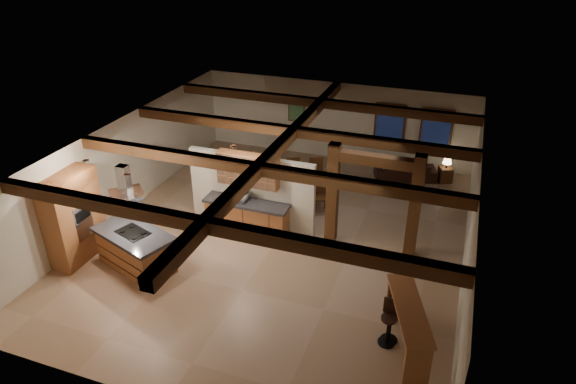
# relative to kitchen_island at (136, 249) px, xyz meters

# --- Properties ---
(ground) EXTENTS (12.00, 12.00, 0.00)m
(ground) POSITION_rel_kitchen_island_xyz_m (2.97, 2.49, -0.53)
(ground) COLOR tan
(ground) RESTS_ON ground
(room_walls) EXTENTS (12.00, 12.00, 12.00)m
(room_walls) POSITION_rel_kitchen_island_xyz_m (2.97, 2.49, 1.25)
(room_walls) COLOR beige
(room_walls) RESTS_ON ground
(ceiling_beams) EXTENTS (10.00, 12.00, 0.28)m
(ceiling_beams) POSITION_rel_kitchen_island_xyz_m (2.97, 2.49, 2.23)
(ceiling_beams) COLOR #371D0D
(ceiling_beams) RESTS_ON room_walls
(timber_posts) EXTENTS (2.50, 0.30, 2.90)m
(timber_posts) POSITION_rel_kitchen_island_xyz_m (5.47, 2.99, 1.23)
(timber_posts) COLOR #371D0D
(timber_posts) RESTS_ON ground
(partition_wall) EXTENTS (3.80, 0.18, 2.20)m
(partition_wall) POSITION_rel_kitchen_island_xyz_m (1.97, 2.99, 0.57)
(partition_wall) COLOR beige
(partition_wall) RESTS_ON ground
(pantry_cabinet) EXTENTS (0.67, 1.60, 2.40)m
(pantry_cabinet) POSITION_rel_kitchen_island_xyz_m (-1.70, -0.11, 0.67)
(pantry_cabinet) COLOR brown
(pantry_cabinet) RESTS_ON ground
(back_counter) EXTENTS (2.50, 0.66, 0.94)m
(back_counter) POSITION_rel_kitchen_island_xyz_m (1.97, 2.60, -0.06)
(back_counter) COLOR brown
(back_counter) RESTS_ON ground
(upper_display_cabinet) EXTENTS (1.80, 0.36, 0.95)m
(upper_display_cabinet) POSITION_rel_kitchen_island_xyz_m (1.97, 2.80, 1.32)
(upper_display_cabinet) COLOR brown
(upper_display_cabinet) RESTS_ON partition_wall
(range_hood) EXTENTS (1.10, 1.10, 1.40)m
(range_hood) POSITION_rel_kitchen_island_xyz_m (0.00, 0.00, 1.25)
(range_hood) COLOR silver
(range_hood) RESTS_ON room_walls
(back_windows) EXTENTS (2.70, 0.07, 1.70)m
(back_windows) POSITION_rel_kitchen_island_xyz_m (5.77, 8.43, 0.97)
(back_windows) COLOR #371D0D
(back_windows) RESTS_ON room_walls
(framed_art) EXTENTS (0.65, 0.05, 0.85)m
(framed_art) POSITION_rel_kitchen_island_xyz_m (1.47, 8.43, 1.17)
(framed_art) COLOR #371D0D
(framed_art) RESTS_ON room_walls
(recessed_cans) EXTENTS (3.16, 2.46, 0.03)m
(recessed_cans) POSITION_rel_kitchen_island_xyz_m (0.43, 0.56, 2.34)
(recessed_cans) COLOR silver
(recessed_cans) RESTS_ON room_walls
(kitchen_island) EXTENTS (2.38, 1.77, 1.06)m
(kitchen_island) POSITION_rel_kitchen_island_xyz_m (0.00, 0.00, 0.00)
(kitchen_island) COLOR brown
(kitchen_island) RESTS_ON ground
(dining_table) EXTENTS (1.90, 1.27, 0.62)m
(dining_table) POSITION_rel_kitchen_island_xyz_m (2.66, 4.75, -0.22)
(dining_table) COLOR #38170E
(dining_table) RESTS_ON ground
(sofa) EXTENTS (2.22, 1.40, 0.61)m
(sofa) POSITION_rel_kitchen_island_xyz_m (5.77, 7.55, -0.23)
(sofa) COLOR black
(sofa) RESTS_ON ground
(microwave) EXTENTS (0.51, 0.39, 0.26)m
(microwave) POSITION_rel_kitchen_island_xyz_m (1.77, 2.60, 0.54)
(microwave) COLOR #B3B3B8
(microwave) RESTS_ON back_counter
(bar_counter) EXTENTS (1.25, 2.27, 1.16)m
(bar_counter) POSITION_rel_kitchen_island_xyz_m (6.97, -0.65, 0.25)
(bar_counter) COLOR brown
(bar_counter) RESTS_ON ground
(side_table) EXTENTS (0.54, 0.54, 0.52)m
(side_table) POSITION_rel_kitchen_island_xyz_m (7.11, 7.80, -0.27)
(side_table) COLOR #371D0D
(side_table) RESTS_ON ground
(table_lamp) EXTENTS (0.30, 0.30, 0.35)m
(table_lamp) POSITION_rel_kitchen_island_xyz_m (7.11, 7.80, 0.24)
(table_lamp) COLOR black
(table_lamp) RESTS_ON side_table
(bar_stool_a) EXTENTS (0.37, 0.37, 1.07)m
(bar_stool_a) POSITION_rel_kitchen_island_xyz_m (6.59, -0.51, 0.01)
(bar_stool_a) COLOR black
(bar_stool_a) RESTS_ON ground
(bar_stool_b) EXTENTS (0.40, 0.41, 1.06)m
(bar_stool_b) POSITION_rel_kitchen_island_xyz_m (6.64, -0.42, 0.01)
(bar_stool_b) COLOR black
(bar_stool_b) RESTS_ON ground
(bar_stool_c) EXTENTS (0.36, 0.36, 1.02)m
(bar_stool_c) POSITION_rel_kitchen_island_xyz_m (6.63, 0.47, -0.01)
(bar_stool_c) COLOR black
(bar_stool_c) RESTS_ON ground
(dining_chairs) EXTENTS (2.54, 2.54, 1.27)m
(dining_chairs) POSITION_rel_kitchen_island_xyz_m (2.66, 4.75, 0.12)
(dining_chairs) COLOR #371D0D
(dining_chairs) RESTS_ON ground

